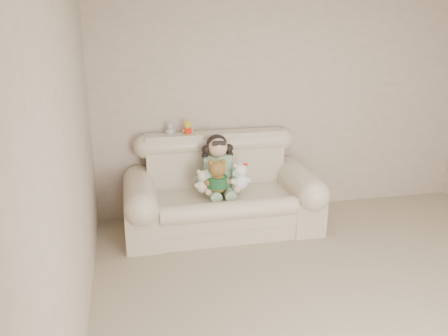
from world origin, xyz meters
TOP-DOWN VIEW (x-y plane):
  - floor at (0.00, 0.00)m, footprint 5.00×5.00m
  - wall_back at (0.00, 2.50)m, footprint 4.50×0.00m
  - wall_left at (-2.25, 0.00)m, footprint 0.00×5.00m
  - sofa at (-0.89, 2.00)m, footprint 2.10×0.95m
  - seated_child at (-0.92, 2.08)m, footprint 0.45×0.52m
  - brown_teddy at (-0.98, 1.85)m, footprint 0.33×0.30m
  - white_cat at (-0.72, 1.89)m, footprint 0.24×0.19m
  - cream_teddy at (-1.12, 1.89)m, footprint 0.22×0.19m
  - yellow_mini_bear at (-1.21, 2.36)m, footprint 0.13×0.11m
  - grey_mini_plush at (-1.40, 2.38)m, footprint 0.12×0.10m

SIDE VIEW (x-z plane):
  - floor at x=0.00m, z-range 0.00..0.00m
  - sofa at x=-0.89m, z-range 0.00..1.03m
  - cream_teddy at x=-1.12m, z-range 0.50..0.79m
  - white_cat at x=-0.72m, z-range 0.50..0.85m
  - brown_teddy at x=-0.98m, z-range 0.50..0.93m
  - seated_child at x=-0.92m, z-range 0.42..1.07m
  - grey_mini_plush at x=-1.40m, z-range 1.01..1.17m
  - yellow_mini_bear at x=-1.21m, z-range 1.01..1.19m
  - wall_back at x=0.00m, z-range -0.95..3.55m
  - wall_left at x=-2.25m, z-range -1.20..3.80m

